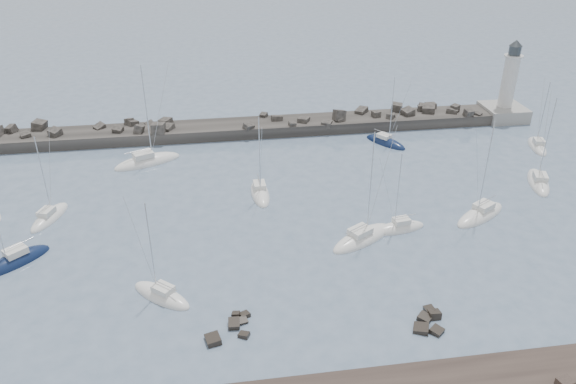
% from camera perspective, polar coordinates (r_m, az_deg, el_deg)
% --- Properties ---
extents(ground, '(400.00, 400.00, 0.00)m').
position_cam_1_polar(ground, '(61.36, -2.55, -7.65)').
color(ground, slate).
rests_on(ground, ground).
extents(rock_cluster_near, '(4.54, 4.54, 1.20)m').
position_cam_1_polar(rock_cluster_near, '(53.91, -5.95, -13.77)').
color(rock_cluster_near, black).
rests_on(rock_cluster_near, ground).
extents(rock_cluster_far, '(3.39, 4.12, 1.33)m').
position_cam_1_polar(rock_cluster_far, '(55.91, 14.08, -12.78)').
color(rock_cluster_far, black).
rests_on(rock_cluster_far, ground).
extents(breakwater, '(115.00, 7.08, 5.18)m').
position_cam_1_polar(breakwater, '(94.47, -9.59, 5.80)').
color(breakwater, '#2E2C29').
rests_on(breakwater, ground).
extents(lighthouse, '(7.00, 7.00, 14.60)m').
position_cam_1_polar(lighthouse, '(106.73, 21.18, 8.54)').
color(lighthouse, gray).
rests_on(lighthouse, ground).
extents(sailboat_2, '(7.80, 7.27, 13.05)m').
position_cam_1_polar(sailboat_2, '(68.70, -26.03, -6.41)').
color(sailboat_2, '#0F1D40').
rests_on(sailboat_2, ground).
extents(sailboat_3, '(4.71, 7.65, 11.67)m').
position_cam_1_polar(sailboat_3, '(75.74, -23.05, -2.41)').
color(sailboat_3, white).
rests_on(sailboat_3, ground).
extents(sailboat_4, '(10.52, 6.80, 15.97)m').
position_cam_1_polar(sailboat_4, '(86.33, -14.10, 2.95)').
color(sailboat_4, white).
rests_on(sailboat_4, ground).
extents(sailboat_5, '(6.94, 6.53, 11.61)m').
position_cam_1_polar(sailboat_5, '(58.65, -12.70, -10.25)').
color(sailboat_5, white).
rests_on(sailboat_5, ground).
extents(sailboat_6, '(2.57, 7.71, 12.20)m').
position_cam_1_polar(sailboat_6, '(75.21, -2.86, -0.15)').
color(sailboat_6, white).
rests_on(sailboat_6, ground).
extents(sailboat_7, '(9.28, 7.12, 14.39)m').
position_cam_1_polar(sailboat_7, '(66.26, 7.53, -4.71)').
color(sailboat_7, white).
rests_on(sailboat_7, ground).
extents(sailboat_8, '(6.24, 7.56, 12.01)m').
position_cam_1_polar(sailboat_8, '(91.80, 9.87, 4.97)').
color(sailboat_8, '#0F1D40').
rests_on(sailboat_8, ground).
extents(sailboat_9, '(7.09, 3.16, 11.01)m').
position_cam_1_polar(sailboat_9, '(68.80, 11.14, -3.67)').
color(sailboat_9, white).
rests_on(sailboat_9, ground).
extents(sailboat_10, '(5.25, 8.72, 13.24)m').
position_cam_1_polar(sailboat_10, '(85.29, 24.07, 0.88)').
color(sailboat_10, white).
rests_on(sailboat_10, ground).
extents(sailboat_11, '(8.96, 6.84, 13.96)m').
position_cam_1_polar(sailboat_11, '(74.18, 18.95, -2.25)').
color(sailboat_11, white).
rests_on(sailboat_11, ground).
extents(sailboat_12, '(3.98, 7.49, 11.50)m').
position_cam_1_polar(sailboat_12, '(97.26, 23.97, 4.22)').
color(sailboat_12, white).
rests_on(sailboat_12, ground).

